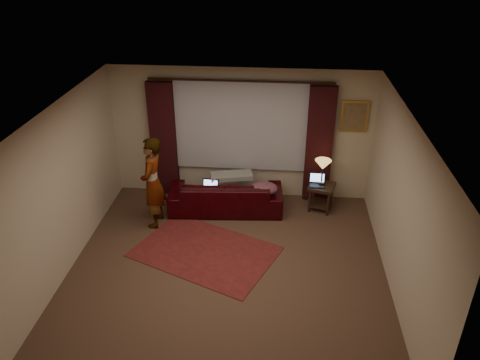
# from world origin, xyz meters

# --- Properties ---
(floor) EXTENTS (5.00, 5.00, 0.01)m
(floor) POSITION_xyz_m (0.00, 0.00, -0.01)
(floor) COLOR #513829
(floor) RESTS_ON ground
(ceiling) EXTENTS (5.00, 5.00, 0.02)m
(ceiling) POSITION_xyz_m (0.00, 0.00, 2.60)
(ceiling) COLOR silver
(ceiling) RESTS_ON ground
(wall_back) EXTENTS (5.00, 0.02, 2.60)m
(wall_back) POSITION_xyz_m (0.00, 2.50, 1.30)
(wall_back) COLOR #C6B69A
(wall_back) RESTS_ON ground
(wall_front) EXTENTS (5.00, 0.02, 2.60)m
(wall_front) POSITION_xyz_m (0.00, -2.50, 1.30)
(wall_front) COLOR #C6B69A
(wall_front) RESTS_ON ground
(wall_left) EXTENTS (0.02, 5.00, 2.60)m
(wall_left) POSITION_xyz_m (-2.50, 0.00, 1.30)
(wall_left) COLOR #C6B69A
(wall_left) RESTS_ON ground
(wall_right) EXTENTS (0.02, 5.00, 2.60)m
(wall_right) POSITION_xyz_m (2.50, 0.00, 1.30)
(wall_right) COLOR #C6B69A
(wall_right) RESTS_ON ground
(sheer_curtain) EXTENTS (2.50, 0.05, 1.80)m
(sheer_curtain) POSITION_xyz_m (0.00, 2.44, 1.50)
(sheer_curtain) COLOR #A7A7AE
(sheer_curtain) RESTS_ON wall_back
(drape_left) EXTENTS (0.50, 0.14, 2.30)m
(drape_left) POSITION_xyz_m (-1.50, 2.39, 1.18)
(drape_left) COLOR black
(drape_left) RESTS_ON floor
(drape_right) EXTENTS (0.50, 0.14, 2.30)m
(drape_right) POSITION_xyz_m (1.50, 2.39, 1.18)
(drape_right) COLOR black
(drape_right) RESTS_ON floor
(curtain_rod) EXTENTS (0.04, 0.04, 3.40)m
(curtain_rod) POSITION_xyz_m (0.00, 2.39, 2.38)
(curtain_rod) COLOR black
(curtain_rod) RESTS_ON wall_back
(picture_frame) EXTENTS (0.50, 0.04, 0.60)m
(picture_frame) POSITION_xyz_m (2.10, 2.47, 1.75)
(picture_frame) COLOR #B48A3B
(picture_frame) RESTS_ON wall_back
(sofa) EXTENTS (2.21, 1.08, 0.87)m
(sofa) POSITION_xyz_m (-0.23, 1.85, 0.43)
(sofa) COLOR black
(sofa) RESTS_ON floor
(throw_blanket) EXTENTS (0.84, 0.48, 0.09)m
(throw_blanket) POSITION_xyz_m (-0.14, 2.03, 0.87)
(throw_blanket) COLOR gray
(throw_blanket) RESTS_ON sofa
(clothing_pile) EXTENTS (0.56, 0.46, 0.21)m
(clothing_pile) POSITION_xyz_m (0.50, 1.76, 0.54)
(clothing_pile) COLOR brown
(clothing_pile) RESTS_ON sofa
(laptop_sofa) EXTENTS (0.35, 0.37, 0.22)m
(laptop_sofa) POSITION_xyz_m (-0.53, 1.69, 0.54)
(laptop_sofa) COLOR black
(laptop_sofa) RESTS_ON sofa
(area_rug) EXTENTS (2.66, 2.27, 0.01)m
(area_rug) POSITION_xyz_m (-0.42, 0.45, 0.01)
(area_rug) COLOR maroon
(area_rug) RESTS_ON floor
(end_table) EXTENTS (0.57, 0.57, 0.53)m
(end_table) POSITION_xyz_m (1.58, 2.01, 0.26)
(end_table) COLOR black
(end_table) RESTS_ON floor
(tiffany_lamp) EXTENTS (0.32, 0.32, 0.49)m
(tiffany_lamp) POSITION_xyz_m (1.57, 2.07, 0.78)
(tiffany_lamp) COLOR olive
(tiffany_lamp) RESTS_ON end_table
(laptop_table) EXTENTS (0.31, 0.33, 0.22)m
(laptop_table) POSITION_xyz_m (1.48, 1.98, 0.64)
(laptop_table) COLOR black
(laptop_table) RESTS_ON end_table
(person) EXTENTS (0.51, 0.51, 1.70)m
(person) POSITION_xyz_m (-1.45, 1.24, 0.85)
(person) COLOR gray
(person) RESTS_ON floor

